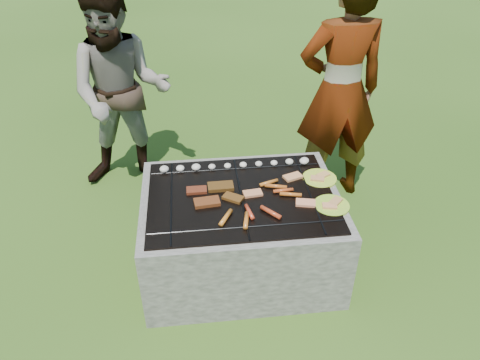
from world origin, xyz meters
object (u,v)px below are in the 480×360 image
object	(u,v)px
plate_near	(332,205)
cook	(340,91)
fire_pit	(241,234)
bystander	(121,93)
plate_far	(319,178)

from	to	relation	value
plate_near	cook	world-z (taller)	cook
plate_near	cook	xyz separation A→B (m)	(0.31, 1.00, 0.33)
fire_pit	bystander	bearing A→B (deg)	125.44
plate_far	cook	world-z (taller)	cook
plate_near	cook	distance (m)	1.09
fire_pit	plate_near	bearing A→B (deg)	-16.45
plate_far	bystander	bearing A→B (deg)	143.35
fire_pit	plate_far	distance (m)	0.66
fire_pit	plate_near	size ratio (longest dim) A/B	4.44
fire_pit	cook	distance (m)	1.37
plate_far	bystander	xyz separation A→B (m)	(-1.40, 1.04, 0.24)
fire_pit	plate_near	distance (m)	0.67
cook	fire_pit	bearing A→B (deg)	40.14
plate_far	bystander	size ratio (longest dim) A/B	0.15
plate_far	fire_pit	bearing A→B (deg)	-165.95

